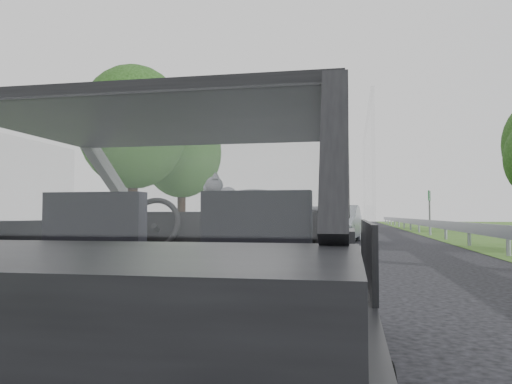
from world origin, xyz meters
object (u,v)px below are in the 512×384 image
at_px(other_car, 338,224).
at_px(highway_sign, 430,212).
at_px(subject_car, 198,262).
at_px(cat, 253,199).

distance_m(other_car, highway_sign, 10.92).
xyz_separation_m(subject_car, highway_sign, (4.90, 25.38, 0.41)).
height_order(other_car, highway_sign, highway_sign).
bearing_deg(cat, highway_sign, 75.65).
bearing_deg(highway_sign, other_car, -101.18).
height_order(cat, other_car, other_car).
bearing_deg(subject_car, other_car, 88.85).
bearing_deg(highway_sign, cat, -87.10).
height_order(cat, highway_sign, highway_sign).
bearing_deg(other_car, subject_car, -85.92).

